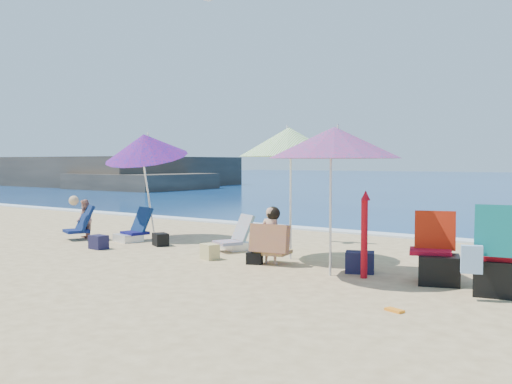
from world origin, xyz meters
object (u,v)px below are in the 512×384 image
Objects in this scene: furled_umbrella at (365,230)px; camp_chair_right at (499,262)px; chair_navy at (133,232)px; camp_chair_left at (437,262)px; umbrella_blue at (145,146)px; person_left at (83,219)px; umbrella_turquoise at (334,143)px; person_center at (271,236)px; chair_rainbow at (236,241)px; umbrella_striped at (289,142)px.

camp_chair_right is at bearing -0.22° from furled_umbrella.
chair_navy is 0.80× the size of camp_chair_left.
umbrella_blue is 2.56× the size of person_left.
camp_chair_left is 0.85× the size of camp_chair_right.
umbrella_turquoise is 5.28m from chair_navy.
chair_navy is 0.82× the size of person_center.
person_left is (-7.34, 0.08, 0.14)m from camp_chair_left.
umbrella_turquoise is 1.90× the size of furled_umbrella.
chair_rainbow is (2.41, 0.27, -0.01)m from chair_navy.
camp_chair_left is 1.03× the size of person_center.
chair_navy is at bearing -79.93° from umbrella_blue.
person_center is 0.99× the size of person_left.
chair_rainbow is (2.49, -0.17, -1.74)m from umbrella_blue.
umbrella_striped is 2.21m from furled_umbrella.
person_left is (-0.99, -0.80, -1.50)m from umbrella_blue.
umbrella_turquoise is 1.26m from furled_umbrella.
person_center is (1.31, -0.84, 0.27)m from chair_rainbow.
umbrella_striped is 1.99× the size of camp_chair_right.
person_left reaches higher than chair_rainbow.
chair_rainbow is (-2.95, 0.98, -0.49)m from furled_umbrella.
umbrella_striped is 1.59m from person_center.
person_center is (3.80, -1.01, -1.48)m from umbrella_blue.
camp_chair_right is (4.69, -0.99, 0.23)m from chair_rainbow.
chair_rainbow is at bearing 147.39° from person_center.
chair_navy reaches higher than chair_rainbow.
camp_chair_right reaches higher than camp_chair_left.
chair_rainbow is at bearing 168.12° from camp_chair_right.
chair_rainbow is 3.93m from camp_chair_left.
umbrella_turquoise is at bearing -165.17° from furled_umbrella.
chair_rainbow is at bearing 156.74° from umbrella_turquoise.
person_left reaches higher than person_center.
umbrella_blue is 7.42m from camp_chair_right.
umbrella_turquoise is at bearing -164.38° from camp_chair_left.
umbrella_turquoise is at bearing -14.05° from umbrella_blue.
umbrella_turquoise is 1.52m from umbrella_striped.
person_center is at bearing -32.61° from chair_rainbow.
camp_chair_left is at bearing -4.13° from chair_navy.
furled_umbrella is at bearing -23.51° from umbrella_striped.
furled_umbrella is (1.68, -0.73, -1.25)m from umbrella_striped.
umbrella_blue reaches higher than camp_chair_left.
person_left is (-3.47, -0.64, 0.24)m from chair_rainbow.
person_center is at bearing 168.48° from umbrella_turquoise.
furled_umbrella reaches higher than chair_navy.
chair_rainbow is 0.76× the size of camp_chair_right.
umbrella_striped is 0.94× the size of umbrella_blue.
camp_chair_left is 0.88m from camp_chair_right.
umbrella_blue is at bearing 172.06° from camp_chair_left.
umbrella_turquoise reaches higher than furled_umbrella.
umbrella_turquoise is 0.99× the size of umbrella_blue.
person_center is (3.72, -0.58, 0.26)m from chair_navy.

